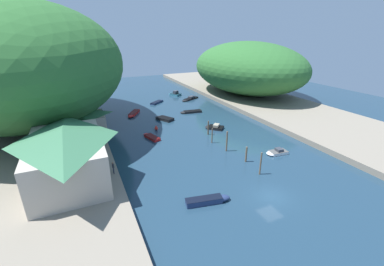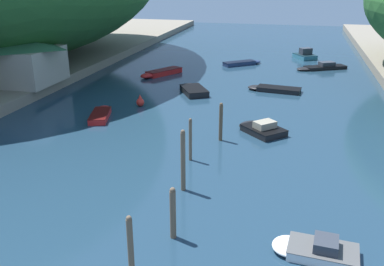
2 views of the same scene
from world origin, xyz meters
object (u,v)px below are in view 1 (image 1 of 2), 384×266
at_px(boat_near_quay, 158,102).
at_px(boat_small_dinghy, 190,99).
at_px(boat_far_right_bank, 133,114).
at_px(boat_open_rowboat, 277,152).
at_px(boat_navy_launch, 209,200).
at_px(channel_buoy_near, 156,128).
at_px(boat_cabin_cruiser, 175,94).
at_px(boat_red_skiff, 214,127).
at_px(boathouse_shed, 84,121).
at_px(boat_far_upstream, 151,137).
at_px(boat_mid_channel, 163,118).
at_px(waterfront_building, 67,154).
at_px(person_on_quay, 113,167).
at_px(boat_yellow_tender, 190,112).

height_order(boat_near_quay, boat_small_dinghy, boat_small_dinghy).
bearing_deg(boat_far_right_bank, boat_small_dinghy, -126.21).
distance_m(boat_open_rowboat, boat_navy_launch, 17.47).
xyz_separation_m(boat_near_quay, boat_open_rowboat, (8.02, -39.06, 0.04)).
bearing_deg(boat_far_right_bank, channel_buoy_near, 130.10).
relative_size(boat_cabin_cruiser, boat_red_skiff, 1.06).
xyz_separation_m(boathouse_shed, boat_red_skiff, (24.23, -5.90, -2.97)).
bearing_deg(boat_far_upstream, boat_cabin_cruiser, 45.71).
height_order(boat_mid_channel, boat_small_dinghy, boat_small_dinghy).
height_order(waterfront_building, person_on_quay, waterfront_building).
bearing_deg(boat_near_quay, person_on_quay, -64.94).
relative_size(boat_far_right_bank, channel_buoy_near, 5.33).
xyz_separation_m(boathouse_shed, boat_cabin_cruiser, (27.34, 25.13, -2.83)).
bearing_deg(boat_navy_launch, boat_yellow_tender, 170.08).
bearing_deg(boat_far_right_bank, person_on_quay, 103.11).
bearing_deg(boat_far_upstream, boat_navy_launch, -103.96).
distance_m(boat_far_right_bank, channel_buoy_near, 12.18).
relative_size(boat_navy_launch, boat_red_skiff, 1.32).
relative_size(boat_far_right_bank, boat_open_rowboat, 1.54).
relative_size(boat_far_upstream, channel_buoy_near, 4.37).
bearing_deg(boat_near_quay, boat_small_dinghy, 48.35).
bearing_deg(boat_far_right_bank, boat_yellow_tender, -165.97).
xyz_separation_m(boat_open_rowboat, boat_small_dinghy, (1.62, 38.65, -0.02)).
height_order(boat_near_quay, boat_yellow_tender, boat_near_quay).
distance_m(boat_cabin_cruiser, boat_far_upstream, 34.61).
xyz_separation_m(boat_small_dinghy, person_on_quay, (-27.04, -35.76, 1.70)).
relative_size(boat_near_quay, boat_red_skiff, 1.20).
relative_size(boat_small_dinghy, boat_red_skiff, 1.56).
bearing_deg(boat_far_upstream, boat_yellow_tender, 25.16).
bearing_deg(boat_mid_channel, boat_open_rowboat, -94.76).
xyz_separation_m(boat_open_rowboat, boat_mid_channel, (-11.29, 24.40, 0.00)).
bearing_deg(channel_buoy_near, boat_mid_channel, 59.02).
distance_m(boat_mid_channel, boat_far_upstream, 10.85).
distance_m(boathouse_shed, boat_small_dinghy, 34.76).
bearing_deg(waterfront_building, boat_mid_channel, 46.96).
distance_m(boat_far_right_bank, person_on_quay, 29.14).
height_order(waterfront_building, boat_open_rowboat, waterfront_building).
bearing_deg(boat_mid_channel, boat_navy_launch, -128.32).
relative_size(waterfront_building, boat_red_skiff, 3.61).
bearing_deg(boathouse_shed, channel_buoy_near, -7.71).
height_order(boat_small_dinghy, boat_yellow_tender, boat_small_dinghy).
height_order(boat_mid_channel, boat_far_upstream, boat_mid_channel).
relative_size(boat_open_rowboat, person_on_quay, 2.20).
bearing_deg(boat_navy_launch, boat_red_skiff, 160.30).
relative_size(boat_far_right_bank, boat_mid_channel, 1.14).
distance_m(boat_mid_channel, boat_yellow_tender, 8.13).
relative_size(boat_near_quay, boat_far_upstream, 1.06).
xyz_separation_m(boathouse_shed, boat_mid_channel, (16.54, 3.95, -2.99)).
xyz_separation_m(boat_cabin_cruiser, boat_navy_launch, (-15.59, -52.41, -0.09)).
bearing_deg(boat_open_rowboat, boat_red_skiff, 19.16).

